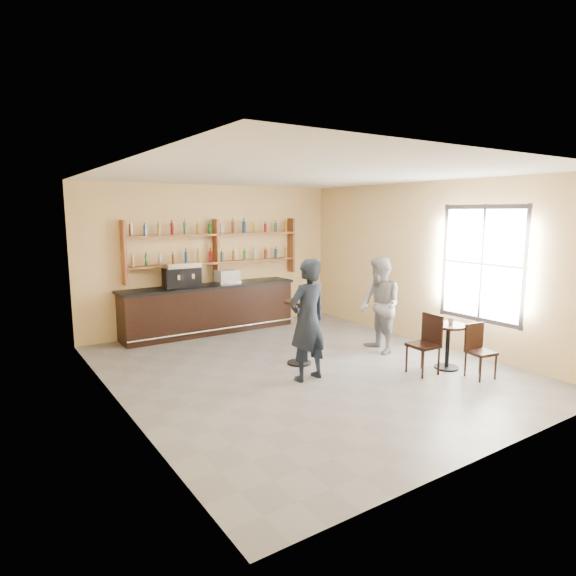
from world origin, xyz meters
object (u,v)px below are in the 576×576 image
patron_second (380,305)px  pedestal_table (299,332)px  man_main (308,320)px  pastry_case (227,277)px  chair_south (481,352)px  bar_counter (210,309)px  cafe_table (448,346)px  chair_west (423,345)px  espresso_machine (182,275)px

patron_second → pedestal_table: bearing=-85.8°
pedestal_table → patron_second: 1.70m
man_main → patron_second: 2.04m
pastry_case → man_main: man_main is taller
pedestal_table → chair_south: pedestal_table is taller
bar_counter → cafe_table: size_ratio=5.11×
cafe_table → chair_west: chair_west is taller
pedestal_table → chair_south: bearing=-47.9°
pastry_case → chair_south: (1.90, -5.08, -0.77)m
bar_counter → chair_south: bar_counter is taller
bar_counter → chair_south: 5.59m
chair_west → patron_second: size_ratio=0.54×
patron_second → espresso_machine: bearing=-127.2°
pastry_case → chair_south: 5.48m
cafe_table → pedestal_table: bearing=140.5°
espresso_machine → pastry_case: 1.06m
patron_second → bar_counter: bearing=-134.5°
cafe_table → chair_south: 0.60m
chair_west → cafe_table: bearing=87.6°
cafe_table → patron_second: bearing=102.0°
bar_counter → patron_second: (2.00, -3.15, 0.37)m
pedestal_table → man_main: man_main is taller
espresso_machine → patron_second: (2.62, -3.15, -0.42)m
man_main → chair_west: man_main is taller
pastry_case → man_main: 3.65m
pastry_case → pedestal_table: pastry_case is taller
espresso_machine → pedestal_table: espresso_machine is taller
cafe_table → patron_second: 1.45m
patron_second → pastry_case: bearing=-140.5°
espresso_machine → chair_south: 5.94m
pastry_case → cafe_table: pastry_case is taller
bar_counter → patron_second: size_ratio=2.17×
chair_west → bar_counter: bearing=-155.9°
bar_counter → espresso_machine: 1.00m
man_main → chair_south: man_main is taller
espresso_machine → man_main: size_ratio=0.38×
bar_counter → man_main: bearing=-89.8°
espresso_machine → pedestal_table: size_ratio=0.65×
bar_counter → chair_west: 4.76m
espresso_machine → patron_second: bearing=-43.3°
espresso_machine → cafe_table: 5.42m
espresso_machine → cafe_table: size_ratio=0.95×
cafe_table → patron_second: (-0.28, 1.33, 0.52)m
pastry_case → chair_west: (1.30, -4.43, -0.71)m
pastry_case → pedestal_table: bearing=-92.9°
bar_counter → espresso_machine: bearing=180.0°
pedestal_table → cafe_table: (1.93, -1.59, -0.18)m
chair_west → chair_south: (0.60, -0.65, -0.06)m
pedestal_table → cafe_table: 2.50m
bar_counter → chair_south: size_ratio=4.54×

